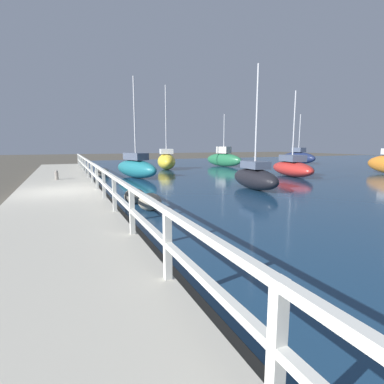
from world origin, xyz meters
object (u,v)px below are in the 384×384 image
sailboat_red (292,168)px  sailboat_yellow (166,161)px  sailboat_black (255,177)px  sailboat_teal (136,167)px  sailboat_navy (298,157)px  sailboat_green (224,159)px  mooring_bollard (57,175)px

sailboat_red → sailboat_yellow: bearing=136.7°
sailboat_black → sailboat_red: (5.90, 4.03, 0.01)m
sailboat_red → sailboat_teal: sailboat_teal is taller
sailboat_navy → sailboat_yellow: 16.58m
sailboat_navy → sailboat_teal: size_ratio=0.85×
sailboat_black → sailboat_navy: sailboat_black is taller
sailboat_black → sailboat_green: size_ratio=1.16×
sailboat_green → sailboat_black: bearing=-128.6°
mooring_bollard → sailboat_green: (15.24, 9.12, 0.16)m
mooring_bollard → sailboat_yellow: size_ratio=0.07×
mooring_bollard → sailboat_red: (14.97, -1.06, 0.01)m
sailboat_navy → sailboat_green: (-10.05, -0.44, 0.02)m
mooring_bollard → sailboat_navy: sailboat_navy is taller
mooring_bollard → sailboat_red: bearing=-4.1°
sailboat_red → sailboat_teal: (-10.17, 3.42, 0.08)m
sailboat_black → sailboat_teal: bearing=125.0°
sailboat_teal → sailboat_navy: bearing=3.3°
sailboat_red → sailboat_navy: size_ratio=1.04×
sailboat_black → sailboat_teal: sailboat_teal is taller
mooring_bollard → sailboat_teal: 5.35m
sailboat_teal → sailboat_green: bearing=16.9°
sailboat_yellow → sailboat_teal: bearing=-113.7°
sailboat_navy → sailboat_yellow: sailboat_yellow is taller
mooring_bollard → sailboat_navy: bearing=20.7°
sailboat_green → sailboat_yellow: bearing=175.4°
sailboat_black → sailboat_teal: size_ratio=0.91×
sailboat_black → sailboat_red: size_ratio=1.03×
sailboat_red → sailboat_green: sailboat_red is taller
sailboat_black → sailboat_teal: (-4.26, 7.45, 0.09)m
sailboat_navy → sailboat_yellow: (-16.50, -1.63, 0.04)m
sailboat_red → sailboat_yellow: size_ratio=0.80×
sailboat_black → sailboat_yellow: (-0.28, 13.01, 0.18)m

